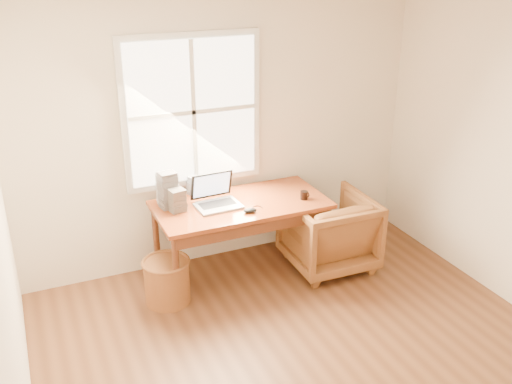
# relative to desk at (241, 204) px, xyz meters

# --- Properties ---
(room_shell) EXTENTS (4.04, 4.54, 2.64)m
(room_shell) POSITION_rel_desk_xyz_m (-0.02, -1.64, 0.59)
(room_shell) COLOR brown
(room_shell) RESTS_ON ground
(desk) EXTENTS (1.60, 0.80, 0.04)m
(desk) POSITION_rel_desk_xyz_m (0.00, 0.00, 0.00)
(desk) COLOR brown
(desk) RESTS_ON room_shell
(armchair) EXTENTS (0.81, 0.83, 0.74)m
(armchair) POSITION_rel_desk_xyz_m (0.84, -0.20, -0.36)
(armchair) COLOR brown
(armchair) RESTS_ON room_shell
(wicker_stool) EXTENTS (0.51, 0.51, 0.40)m
(wicker_stool) POSITION_rel_desk_xyz_m (-0.79, -0.19, -0.53)
(wicker_stool) COLOR brown
(wicker_stool) RESTS_ON room_shell
(laptop) EXTENTS (0.43, 0.45, 0.31)m
(laptop) POSITION_rel_desk_xyz_m (-0.23, -0.01, 0.17)
(laptop) COLOR #A4A6AB
(laptop) RESTS_ON desk
(mouse) EXTENTS (0.13, 0.10, 0.04)m
(mouse) POSITION_rel_desk_xyz_m (-0.01, -0.24, 0.04)
(mouse) COLOR black
(mouse) RESTS_ON desk
(coffee_mug) EXTENTS (0.09, 0.09, 0.08)m
(coffee_mug) POSITION_rel_desk_xyz_m (0.57, -0.17, 0.06)
(coffee_mug) COLOR black
(coffee_mug) RESTS_ON desk
(cd_stack_a) EXTENTS (0.20, 0.19, 0.30)m
(cd_stack_a) POSITION_rel_desk_xyz_m (-0.62, 0.25, 0.17)
(cd_stack_a) COLOR silver
(cd_stack_a) RESTS_ON desk
(cd_stack_b) EXTENTS (0.16, 0.14, 0.21)m
(cd_stack_b) POSITION_rel_desk_xyz_m (-0.59, 0.05, 0.12)
(cd_stack_b) COLOR #2A292F
(cd_stack_b) RESTS_ON desk
(cd_stack_c) EXTENTS (0.17, 0.16, 0.34)m
(cd_stack_c) POSITION_rel_desk_xyz_m (-0.64, 0.17, 0.19)
(cd_stack_c) COLOR gray
(cd_stack_c) RESTS_ON desk
(cd_stack_d) EXTENTS (0.18, 0.17, 0.19)m
(cd_stack_d) POSITION_rel_desk_xyz_m (-0.31, 0.36, 0.12)
(cd_stack_d) COLOR silver
(cd_stack_d) RESTS_ON desk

